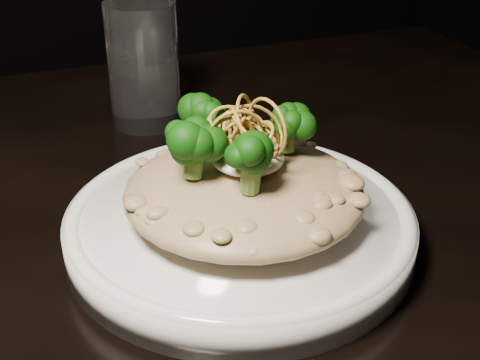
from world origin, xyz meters
name	(u,v)px	position (x,y,z in m)	size (l,w,h in m)	color
table	(149,301)	(0.00, 0.00, 0.67)	(1.10, 0.80, 0.75)	black
plate	(240,227)	(0.06, -0.06, 0.76)	(0.26, 0.26, 0.03)	white
risotto	(244,191)	(0.06, -0.06, 0.80)	(0.18, 0.18, 0.04)	brown
broccoli	(239,134)	(0.06, -0.06, 0.84)	(0.13, 0.13, 0.05)	black
cheese	(248,158)	(0.07, -0.06, 0.82)	(0.05, 0.05, 0.01)	silver
shallots	(245,125)	(0.07, -0.06, 0.85)	(0.06, 0.06, 0.04)	brown
drinking_glass	(143,65)	(0.05, 0.19, 0.81)	(0.07, 0.07, 0.13)	silver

